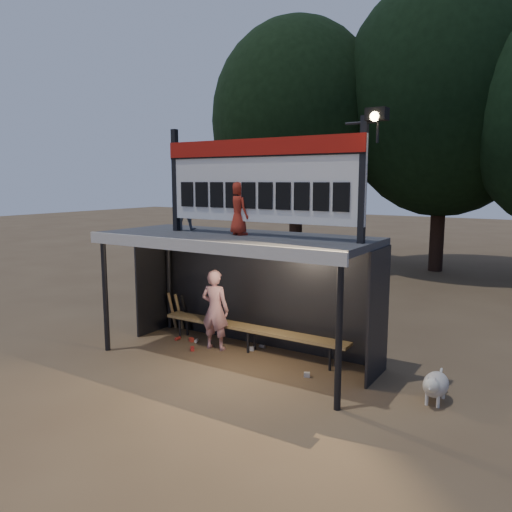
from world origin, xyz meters
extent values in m
plane|color=brown|center=(0.00, 0.00, 0.00)|extent=(80.00, 80.00, 0.00)
imported|color=silver|center=(-0.67, 0.29, 0.79)|extent=(0.62, 0.45, 1.58)
imported|color=slate|center=(-1.30, 0.16, 2.80)|extent=(0.59, 0.55, 0.97)
imported|color=#AB291A|center=(0.09, 0.01, 2.79)|extent=(0.55, 0.49, 0.94)
cube|color=#38383A|center=(0.00, 0.00, 2.26)|extent=(5.00, 2.00, 0.12)
cube|color=silver|center=(0.00, -1.02, 2.22)|extent=(5.10, 0.06, 0.20)
cylinder|color=black|center=(-2.40, -0.90, 1.10)|extent=(0.10, 0.10, 2.20)
cylinder|color=black|center=(2.40, -0.90, 1.10)|extent=(0.10, 0.10, 2.20)
cylinder|color=black|center=(-2.40, 0.90, 1.10)|extent=(0.10, 0.10, 2.20)
cylinder|color=black|center=(2.40, 0.90, 1.10)|extent=(0.10, 0.10, 2.20)
cube|color=black|center=(0.00, 1.00, 1.10)|extent=(5.00, 0.04, 2.20)
cube|color=black|center=(-2.50, 0.50, 1.10)|extent=(0.04, 1.00, 2.20)
cube|color=black|center=(2.50, 0.50, 1.10)|extent=(0.04, 1.00, 2.20)
cylinder|color=black|center=(0.00, 1.00, 2.15)|extent=(5.00, 0.06, 0.06)
cube|color=black|center=(-1.35, 0.00, 3.27)|extent=(0.10, 0.10, 1.90)
cube|color=black|center=(2.35, 0.00, 3.27)|extent=(0.10, 0.10, 1.90)
cube|color=white|center=(0.50, 0.00, 3.27)|extent=(3.80, 0.08, 1.40)
cube|color=#B6160D|center=(0.50, -0.05, 3.83)|extent=(3.80, 0.04, 0.28)
cube|color=black|center=(0.50, -0.06, 3.68)|extent=(3.80, 0.02, 0.03)
cube|color=black|center=(-1.03, -0.05, 3.02)|extent=(0.27, 0.03, 0.45)
cube|color=black|center=(-0.69, -0.05, 3.02)|extent=(0.27, 0.03, 0.45)
cube|color=black|center=(-0.35, -0.05, 3.02)|extent=(0.27, 0.03, 0.45)
cube|color=black|center=(-0.01, -0.05, 3.02)|extent=(0.27, 0.03, 0.45)
cube|color=black|center=(0.33, -0.05, 3.02)|extent=(0.27, 0.03, 0.45)
cube|color=black|center=(0.67, -0.05, 3.02)|extent=(0.27, 0.03, 0.45)
cube|color=black|center=(1.01, -0.05, 3.02)|extent=(0.27, 0.03, 0.45)
cube|color=black|center=(1.35, -0.05, 3.02)|extent=(0.27, 0.03, 0.45)
cube|color=black|center=(1.69, -0.05, 3.02)|extent=(0.27, 0.03, 0.45)
cube|color=black|center=(2.03, -0.05, 3.02)|extent=(0.27, 0.03, 0.45)
cylinder|color=black|center=(2.30, 0.00, 4.12)|extent=(0.50, 0.04, 0.04)
cylinder|color=black|center=(2.55, 0.00, 3.97)|extent=(0.04, 0.04, 0.30)
cube|color=black|center=(2.55, -0.05, 4.22)|extent=(0.30, 0.22, 0.18)
sphere|color=#FFD88C|center=(2.55, -0.14, 4.18)|extent=(0.14, 0.14, 0.14)
cube|color=#987A48|center=(0.00, 0.55, 0.45)|extent=(4.00, 0.35, 0.06)
cylinder|color=black|center=(-1.70, 0.43, 0.23)|extent=(0.05, 0.05, 0.45)
cylinder|color=black|center=(-1.70, 0.67, 0.23)|extent=(0.05, 0.05, 0.45)
cylinder|color=black|center=(0.00, 0.43, 0.23)|extent=(0.05, 0.05, 0.45)
cylinder|color=black|center=(0.00, 0.67, 0.23)|extent=(0.05, 0.05, 0.45)
cylinder|color=black|center=(1.70, 0.43, 0.23)|extent=(0.05, 0.05, 0.45)
cylinder|color=black|center=(1.70, 0.67, 0.23)|extent=(0.05, 0.05, 0.45)
cylinder|color=#301E15|center=(-4.00, 10.00, 1.87)|extent=(0.50, 0.50, 3.74)
ellipsoid|color=black|center=(-4.00, 10.00, 5.53)|extent=(6.46, 6.46, 7.48)
cylinder|color=black|center=(1.00, 11.50, 2.09)|extent=(0.50, 0.50, 4.18)
ellipsoid|color=black|center=(1.00, 11.50, 6.18)|extent=(7.22, 7.22, 8.36)
ellipsoid|color=beige|center=(3.54, 0.12, 0.27)|extent=(0.36, 0.58, 0.36)
sphere|color=white|center=(3.54, -0.16, 0.36)|extent=(0.22, 0.22, 0.22)
cone|color=beige|center=(3.54, -0.26, 0.34)|extent=(0.10, 0.10, 0.10)
cone|color=beige|center=(3.49, -0.18, 0.46)|extent=(0.06, 0.06, 0.07)
cone|color=beige|center=(3.59, -0.18, 0.46)|extent=(0.06, 0.06, 0.07)
cylinder|color=beige|center=(3.46, -0.06, 0.09)|extent=(0.05, 0.05, 0.18)
cylinder|color=#EFE5CF|center=(3.62, -0.06, 0.09)|extent=(0.05, 0.05, 0.18)
cylinder|color=beige|center=(3.46, 0.30, 0.09)|extent=(0.05, 0.05, 0.18)
cylinder|color=white|center=(3.62, 0.30, 0.09)|extent=(0.05, 0.05, 0.18)
cylinder|color=beige|center=(3.54, 0.42, 0.34)|extent=(0.04, 0.16, 0.14)
cylinder|color=#987447|center=(-2.26, 0.82, 0.43)|extent=(0.08, 0.27, 0.84)
cylinder|color=olive|center=(-2.06, 0.82, 0.43)|extent=(0.07, 0.30, 0.83)
cylinder|color=black|center=(-1.86, 0.82, 0.43)|extent=(0.07, 0.32, 0.83)
cube|color=red|center=(-1.35, 0.37, 0.04)|extent=(0.12, 0.10, 0.08)
cylinder|color=#B4B5BA|center=(0.10, 0.80, 0.04)|extent=(0.13, 0.08, 0.07)
cube|color=beige|center=(1.49, -0.05, 0.04)|extent=(0.12, 0.11, 0.08)
cylinder|color=#AC271D|center=(-1.65, 0.29, 0.04)|extent=(0.07, 0.12, 0.07)
cube|color=#A5A5AA|center=(-0.01, 0.56, 0.04)|extent=(0.12, 0.10, 0.08)
cylinder|color=beige|center=(-1.23, 0.39, 0.04)|extent=(0.11, 0.14, 0.07)
cube|color=red|center=(-0.98, -0.05, 0.04)|extent=(0.12, 0.12, 0.08)
camera|label=1|loc=(5.02, -7.27, 3.27)|focal=35.00mm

